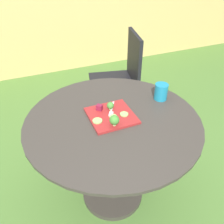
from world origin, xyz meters
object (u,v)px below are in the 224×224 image
(salad_plate, at_px, (111,116))
(fork, at_px, (111,110))
(patio_chair, at_px, (122,73))
(drinking_glass, at_px, (161,92))

(salad_plate, relative_size, fork, 1.83)
(patio_chair, distance_m, salad_plate, 0.97)
(patio_chair, relative_size, fork, 6.37)
(patio_chair, distance_m, drinking_glass, 0.81)
(drinking_glass, relative_size, fork, 0.75)
(fork, bearing_deg, drinking_glass, 3.40)
(drinking_glass, bearing_deg, fork, -176.60)
(patio_chair, height_order, drinking_glass, patio_chair)
(patio_chair, xyz_separation_m, drinking_glass, (-0.09, -0.78, 0.23))
(patio_chair, xyz_separation_m, salad_plate, (-0.46, -0.83, 0.19))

